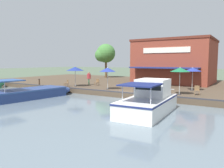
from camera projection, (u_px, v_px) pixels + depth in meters
name	position (u px, v px, depth m)	size (l,w,h in m)	color
ground_plane	(123.00, 99.00, 21.47)	(220.00, 220.00, 0.00)	#4C5B47
quay_deck	(162.00, 86.00, 30.69)	(22.00, 56.00, 0.60)	#4C3D2D
quay_edge_fender	(124.00, 92.00, 21.49)	(0.20, 50.40, 0.10)	#2D2D33
waterfront_restaurant	(175.00, 62.00, 31.96)	(10.46, 10.57, 6.20)	brown
patio_umbrella_mid_patio_right	(75.00, 69.00, 27.22)	(2.21, 2.21, 2.49)	#B7B7B7
patio_umbrella_near_quay_edge	(193.00, 70.00, 23.19)	(1.82, 1.82, 2.46)	#B7B7B7
patio_umbrella_back_row	(180.00, 70.00, 20.12)	(1.80, 1.80, 2.56)	#B7B7B7
patio_umbrella_by_entrance	(108.00, 70.00, 24.14)	(1.82, 1.82, 2.45)	#B7B7B7
cafe_chair_beside_entrance	(97.00, 82.00, 28.39)	(0.46, 0.46, 0.85)	brown
cafe_chair_under_first_umbrella	(67.00, 83.00, 27.13)	(0.58, 0.58, 0.85)	brown
cafe_chair_facing_river	(197.00, 90.00, 20.20)	(0.52, 0.52, 0.85)	brown
person_near_entrance	(89.00, 77.00, 28.99)	(0.49, 0.49, 1.72)	#337547
motorboat_distant_upstream	(151.00, 100.00, 15.65)	(7.21, 3.02, 2.32)	white
motorboat_mid_row	(34.00, 92.00, 21.84)	(9.21, 3.82, 1.94)	navy
mooring_post	(39.00, 82.00, 28.46)	(0.22, 0.22, 0.86)	#473323
tree_downstream_bank	(170.00, 54.00, 35.04)	(3.66, 3.49, 6.21)	brown
tree_upstream_bank	(105.00, 54.00, 42.25)	(3.82, 3.64, 6.54)	brown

